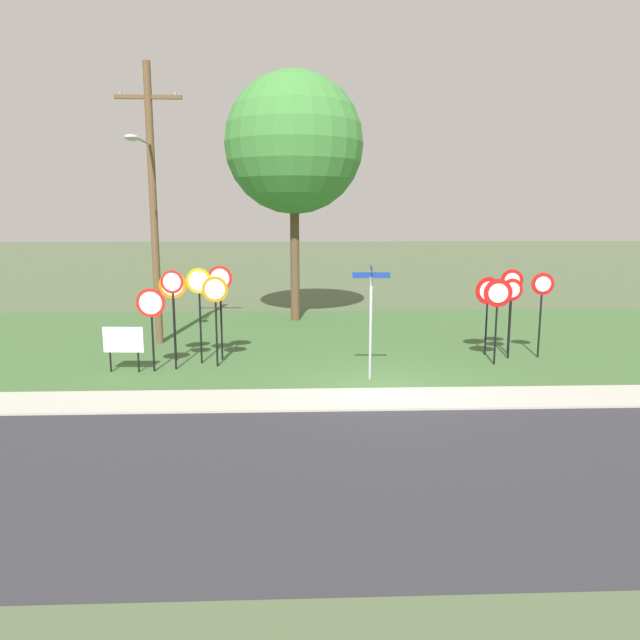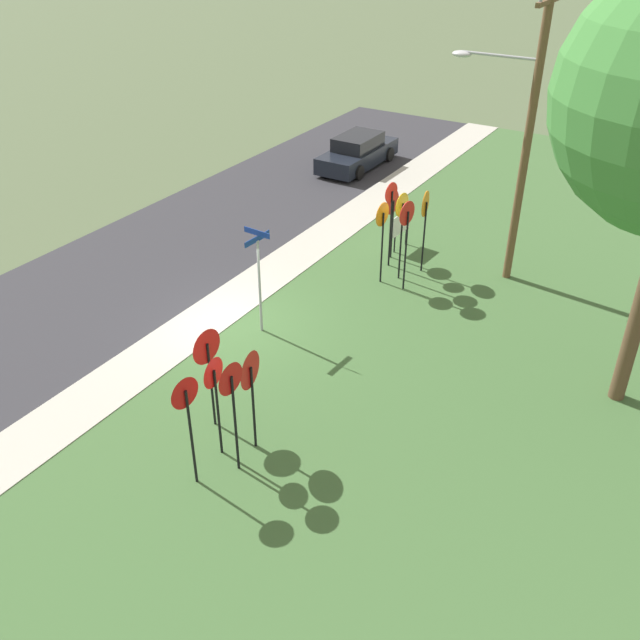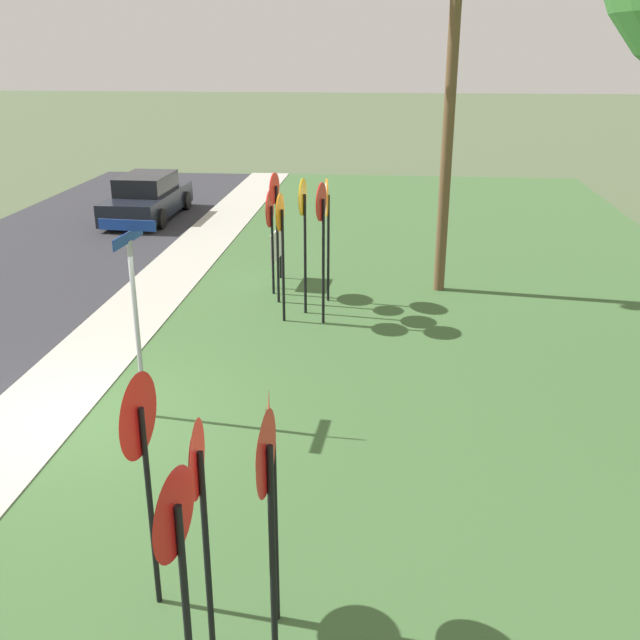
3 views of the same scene
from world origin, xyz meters
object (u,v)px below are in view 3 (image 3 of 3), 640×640
(stop_sign_far_right, at_px, (270,220))
(parked_hatchback_near, at_px, (147,198))
(yield_sign_near_right, at_px, (140,437))
(yield_sign_far_left, at_px, (177,554))
(yield_sign_near_left, at_px, (199,490))
(stop_sign_near_right, at_px, (303,217))
(stop_sign_far_center, at_px, (327,213))
(yield_sign_center, at_px, (267,490))
(stop_sign_center_tall, at_px, (281,230))
(stop_sign_far_left, at_px, (276,212))
(utility_pole, at_px, (444,64))
(yield_sign_far_right, at_px, (269,457))
(street_name_post, at_px, (135,304))
(notice_board, at_px, (276,248))
(stop_sign_near_left, at_px, (322,223))

(stop_sign_far_right, height_order, parked_hatchback_near, stop_sign_far_right)
(yield_sign_near_right, relative_size, yield_sign_far_left, 0.97)
(yield_sign_near_left, bearing_deg, stop_sign_near_right, 177.01)
(stop_sign_far_right, bearing_deg, stop_sign_far_center, 76.56)
(yield_sign_far_left, height_order, parked_hatchback_near, yield_sign_far_left)
(stop_sign_far_right, bearing_deg, yield_sign_center, 11.25)
(stop_sign_center_tall, bearing_deg, stop_sign_far_left, -162.93)
(stop_sign_far_right, bearing_deg, utility_pole, 102.89)
(yield_sign_far_right, xyz_separation_m, parked_hatchback_near, (-16.93, -6.76, -1.18))
(stop_sign_center_tall, bearing_deg, yield_sign_near_right, 2.41)
(yield_sign_far_right, height_order, street_name_post, street_name_post)
(parked_hatchback_near, bearing_deg, stop_sign_far_right, 36.07)
(stop_sign_near_right, relative_size, yield_sign_far_left, 1.08)
(yield_sign_center, distance_m, notice_board, 11.39)
(stop_sign_center_tall, xyz_separation_m, notice_board, (-2.45, -0.49, -1.03))
(stop_sign_far_left, relative_size, yield_sign_near_left, 1.15)
(yield_sign_center, height_order, notice_board, yield_sign_center)
(yield_sign_near_left, bearing_deg, stop_sign_far_left, -179.25)
(yield_sign_near_right, xyz_separation_m, notice_board, (-10.36, -0.39, -1.02))
(stop_sign_far_center, xyz_separation_m, yield_sign_near_right, (9.23, -0.87, -0.08))
(stop_sign_far_right, bearing_deg, parked_hatchback_near, -142.36)
(utility_pole, bearing_deg, yield_sign_near_right, -17.09)
(yield_sign_far_left, xyz_separation_m, street_name_post, (-5.35, -2.17, -0.13))
(stop_sign_far_center, bearing_deg, notice_board, -140.83)
(yield_sign_near_left, height_order, notice_board, yield_sign_near_left)
(stop_sign_near_right, relative_size, stop_sign_far_left, 1.00)
(yield_sign_near_right, distance_m, parked_hatchback_near, 17.76)
(stop_sign_near_right, xyz_separation_m, yield_sign_center, (9.27, 0.83, -0.06))
(stop_sign_far_center, relative_size, street_name_post, 0.88)
(stop_sign_near_left, xyz_separation_m, stop_sign_near_right, (-0.54, -0.42, -0.02))
(parked_hatchback_near, bearing_deg, stop_sign_center_tall, 32.94)
(stop_sign_center_tall, xyz_separation_m, yield_sign_far_left, (9.51, 0.71, 0.03))
(yield_sign_far_right, xyz_separation_m, street_name_post, (-3.87, -2.56, -0.02))
(yield_sign_far_left, distance_m, notice_board, 12.06)
(yield_sign_near_left, distance_m, street_name_post, 4.87)
(street_name_post, height_order, notice_board, street_name_post)
(stop_sign_near_left, distance_m, stop_sign_near_right, 0.69)
(yield_sign_near_left, height_order, yield_sign_far_right, yield_sign_near_left)
(stop_sign_near_left, height_order, yield_sign_far_right, stop_sign_near_left)
(stop_sign_near_right, bearing_deg, yield_sign_near_left, 6.13)
(stop_sign_far_center, relative_size, utility_pole, 0.29)
(stop_sign_far_center, distance_m, yield_sign_far_right, 9.35)
(stop_sign_far_center, bearing_deg, yield_sign_far_right, -6.81)
(street_name_post, bearing_deg, yield_sign_near_left, 28.99)
(stop_sign_near_right, relative_size, yield_sign_far_right, 1.15)
(utility_pole, bearing_deg, stop_sign_far_left, -69.74)
(utility_pole, bearing_deg, street_name_post, -34.75)
(stop_sign_center_tall, height_order, utility_pole, utility_pole)
(yield_sign_far_left, height_order, yield_sign_far_right, yield_sign_far_left)
(stop_sign_far_right, bearing_deg, stop_sign_center_tall, 18.19)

